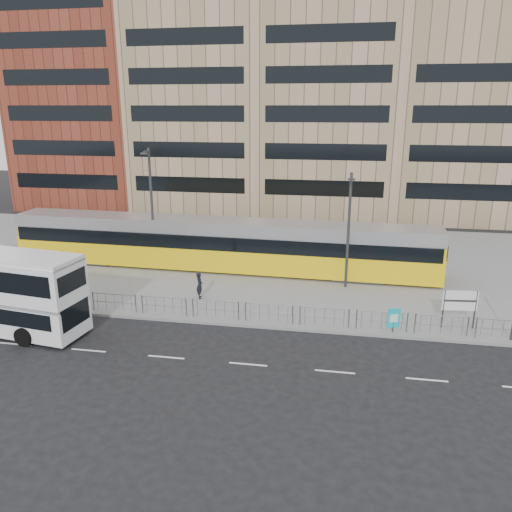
% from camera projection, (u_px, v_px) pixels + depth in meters
% --- Properties ---
extents(ground, '(120.00, 120.00, 0.00)m').
position_uv_depth(ground, '(226.00, 326.00, 27.31)').
color(ground, black).
rests_on(ground, ground).
extents(plaza, '(64.00, 24.00, 0.15)m').
position_uv_depth(plaza, '(261.00, 260.00, 38.61)').
color(plaza, gray).
rests_on(plaza, ground).
extents(kerb, '(64.00, 0.25, 0.17)m').
position_uv_depth(kerb, '(226.00, 324.00, 27.34)').
color(kerb, gray).
rests_on(kerb, ground).
extents(building_row, '(70.40, 18.40, 31.20)m').
position_uv_depth(building_row, '(308.00, 93.00, 55.66)').
color(building_row, brown).
rests_on(building_row, ground).
extents(pedestrian_barrier, '(32.07, 0.07, 1.10)m').
position_uv_depth(pedestrian_barrier, '(263.00, 308.00, 27.17)').
color(pedestrian_barrier, gray).
rests_on(pedestrian_barrier, plaza).
extents(road_markings, '(62.00, 0.12, 0.01)m').
position_uv_depth(road_markings, '(227.00, 362.00, 23.37)').
color(road_markings, white).
rests_on(road_markings, ground).
extents(tram, '(30.83, 3.85, 3.63)m').
position_uv_depth(tram, '(219.00, 244.00, 35.94)').
color(tram, yellow).
rests_on(tram, plaza).
extents(station_sign, '(1.83, 0.27, 2.11)m').
position_uv_depth(station_sign, '(460.00, 302.00, 26.27)').
color(station_sign, '#2D2D30').
rests_on(station_sign, plaza).
extents(ad_panel, '(0.68, 0.30, 1.33)m').
position_uv_depth(ad_panel, '(394.00, 319.00, 25.96)').
color(ad_panel, '#2D2D30').
rests_on(ad_panel, plaza).
extents(pedestrian, '(0.56, 0.69, 1.64)m').
position_uv_depth(pedestrian, '(200.00, 285.00, 30.61)').
color(pedestrian, black).
rests_on(pedestrian, plaza).
extents(traffic_light_west, '(0.21, 0.23, 3.10)m').
position_uv_depth(traffic_light_west, '(63.00, 269.00, 29.93)').
color(traffic_light_west, '#2D2D30').
rests_on(traffic_light_west, plaza).
extents(lamp_post_west, '(0.45, 1.04, 8.64)m').
position_uv_depth(lamp_post_west, '(152.00, 205.00, 35.05)').
color(lamp_post_west, '#2D2D30').
rests_on(lamp_post_west, plaza).
extents(lamp_post_east, '(0.45, 1.04, 7.47)m').
position_uv_depth(lamp_post_east, '(349.00, 226.00, 31.50)').
color(lamp_post_east, '#2D2D30').
rests_on(lamp_post_east, plaza).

